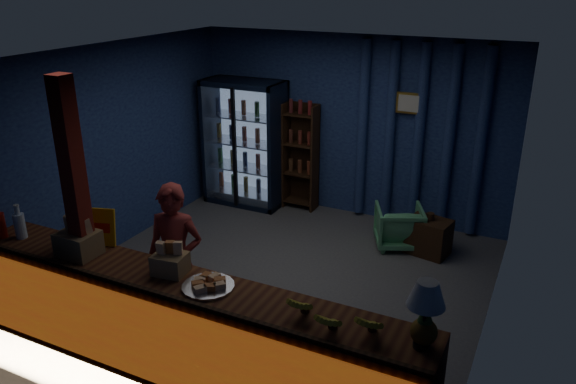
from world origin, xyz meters
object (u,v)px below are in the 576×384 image
at_px(shopkeeper, 176,260).
at_px(table_lamp, 427,297).
at_px(pastry_tray, 208,285).
at_px(green_chair, 399,226).

height_order(shopkeeper, table_lamp, shopkeeper).
bearing_deg(table_lamp, pastry_tray, 179.90).
distance_m(green_chair, pastry_tray, 3.45).
xyz_separation_m(pastry_tray, table_lamp, (1.76, -0.00, 0.38)).
bearing_deg(pastry_tray, shopkeeper, 144.40).
bearing_deg(shopkeeper, table_lamp, -27.22).
bearing_deg(shopkeeper, green_chair, 46.93).
relative_size(green_chair, pastry_tray, 1.38).
relative_size(shopkeeper, table_lamp, 2.98).
height_order(pastry_tray, table_lamp, table_lamp).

